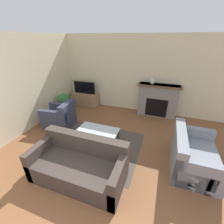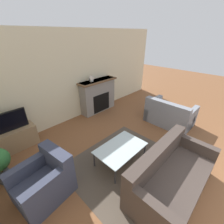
# 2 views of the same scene
# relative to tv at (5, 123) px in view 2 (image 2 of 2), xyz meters

# --- Properties ---
(wall_back) EXTENTS (8.17, 0.06, 2.70)m
(wall_back) POSITION_rel_tv_xyz_m (1.84, 0.31, 0.58)
(wall_back) COLOR beige
(wall_back) RESTS_ON ground_plane
(area_rug) EXTENTS (2.27, 1.89, 0.00)m
(area_rug) POSITION_rel_tv_xyz_m (1.53, -2.25, -0.77)
(area_rug) COLOR #4C4238
(area_rug) RESTS_ON ground_plane
(fireplace) EXTENTS (1.44, 0.42, 1.15)m
(fireplace) POSITION_rel_tv_xyz_m (2.85, 0.10, -0.17)
(fireplace) COLOR gray
(fireplace) RESTS_ON ground_plane
(tv_stand) EXTENTS (1.08, 0.40, 0.53)m
(tv_stand) POSITION_rel_tv_xyz_m (0.00, 0.00, -0.50)
(tv_stand) COLOR #997A56
(tv_stand) RESTS_ON ground_plane
(tv) EXTENTS (0.89, 0.06, 0.48)m
(tv) POSITION_rel_tv_xyz_m (0.00, 0.00, 0.00)
(tv) COLOR black
(tv) RESTS_ON tv_stand
(couch_sectional) EXTENTS (1.83, 0.88, 0.82)m
(couch_sectional) POSITION_rel_tv_xyz_m (1.65, -3.22, -0.48)
(couch_sectional) COLOR #3D332D
(couch_sectional) RESTS_ON ground_plane
(couch_loveseat) EXTENTS (0.89, 1.33, 0.82)m
(couch_loveseat) POSITION_rel_tv_xyz_m (3.78, -2.17, -0.47)
(couch_loveseat) COLOR gray
(couch_loveseat) RESTS_ON ground_plane
(armchair_by_window) EXTENTS (0.94, 0.82, 0.82)m
(armchair_by_window) POSITION_rel_tv_xyz_m (0.04, -1.72, -0.47)
(armchair_by_window) COLOR #33384C
(armchair_by_window) RESTS_ON ground_plane
(coffee_table) EXTENTS (1.07, 0.69, 0.39)m
(coffee_table) POSITION_rel_tv_xyz_m (1.53, -2.14, -0.41)
(coffee_table) COLOR #333338
(coffee_table) RESTS_ON ground_plane
(mantel_clock) EXTENTS (0.16, 0.07, 0.19)m
(mantel_clock) POSITION_rel_tv_xyz_m (2.60, 0.10, 0.48)
(mantel_clock) COLOR beige
(mantel_clock) RESTS_ON fireplace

